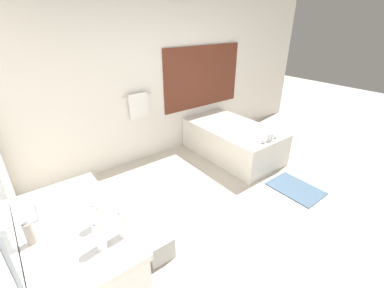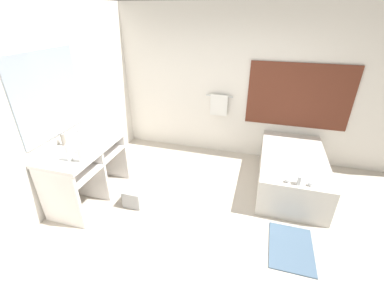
{
  "view_description": "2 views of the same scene",
  "coord_description": "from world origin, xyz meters",
  "px_view_note": "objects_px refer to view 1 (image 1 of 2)",
  "views": [
    {
      "loc": [
        -2.02,
        -1.49,
        2.24
      ],
      "look_at": [
        -0.26,
        0.81,
        0.81
      ],
      "focal_mm": 24.0,
      "sensor_mm": 36.0,
      "label": 1
    },
    {
      "loc": [
        0.48,
        -2.4,
        2.55
      ],
      "look_at": [
        -0.44,
        0.83,
        0.8
      ],
      "focal_mm": 24.0,
      "sensor_mm": 36.0,
      "label": 2
    }
  ],
  "objects_px": {
    "bathtub": "(233,139)",
    "water_bottle_3": "(100,235)",
    "waste_bin": "(158,246)",
    "soap_dispenser": "(29,233)",
    "water_bottle_1": "(123,223)",
    "water_bottle_2": "(97,215)"
  },
  "relations": [
    {
      "from": "bathtub",
      "to": "water_bottle_3",
      "type": "height_order",
      "value": "water_bottle_3"
    },
    {
      "from": "waste_bin",
      "to": "water_bottle_3",
      "type": "bearing_deg",
      "value": -147.14
    },
    {
      "from": "bathtub",
      "to": "soap_dispenser",
      "type": "xyz_separation_m",
      "value": [
        -3.17,
        -1.17,
        0.66
      ]
    },
    {
      "from": "water_bottle_1",
      "to": "waste_bin",
      "type": "bearing_deg",
      "value": 40.62
    },
    {
      "from": "water_bottle_1",
      "to": "waste_bin",
      "type": "height_order",
      "value": "water_bottle_1"
    },
    {
      "from": "water_bottle_3",
      "to": "soap_dispenser",
      "type": "distance_m",
      "value": 0.48
    },
    {
      "from": "bathtub",
      "to": "water_bottle_1",
      "type": "relative_size",
      "value": 7.87
    },
    {
      "from": "water_bottle_2",
      "to": "waste_bin",
      "type": "bearing_deg",
      "value": 18.0
    },
    {
      "from": "bathtub",
      "to": "water_bottle_2",
      "type": "bearing_deg",
      "value": -155.03
    },
    {
      "from": "soap_dispenser",
      "to": "waste_bin",
      "type": "height_order",
      "value": "soap_dispenser"
    },
    {
      "from": "water_bottle_2",
      "to": "soap_dispenser",
      "type": "height_order",
      "value": "water_bottle_2"
    },
    {
      "from": "water_bottle_3",
      "to": "water_bottle_2",
      "type": "bearing_deg",
      "value": 75.72
    },
    {
      "from": "bathtub",
      "to": "waste_bin",
      "type": "distance_m",
      "value": 2.47
    },
    {
      "from": "water_bottle_2",
      "to": "bathtub",
      "type": "bearing_deg",
      "value": 24.97
    },
    {
      "from": "water_bottle_3",
      "to": "soap_dispenser",
      "type": "bearing_deg",
      "value": 138.05
    },
    {
      "from": "bathtub",
      "to": "waste_bin",
      "type": "bearing_deg",
      "value": -153.4
    },
    {
      "from": "water_bottle_1",
      "to": "water_bottle_2",
      "type": "relative_size",
      "value": 1.05
    },
    {
      "from": "water_bottle_1",
      "to": "water_bottle_2",
      "type": "height_order",
      "value": "water_bottle_1"
    },
    {
      "from": "soap_dispenser",
      "to": "water_bottle_2",
      "type": "bearing_deg",
      "value": -15.05
    },
    {
      "from": "water_bottle_2",
      "to": "waste_bin",
      "type": "relative_size",
      "value": 0.77
    },
    {
      "from": "water_bottle_1",
      "to": "water_bottle_3",
      "type": "relative_size",
      "value": 0.97
    },
    {
      "from": "water_bottle_2",
      "to": "water_bottle_3",
      "type": "relative_size",
      "value": 0.92
    }
  ]
}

